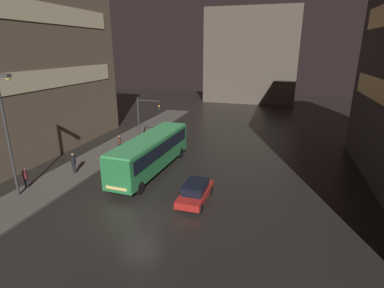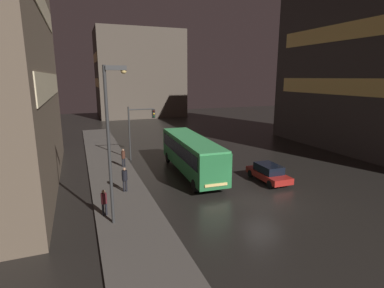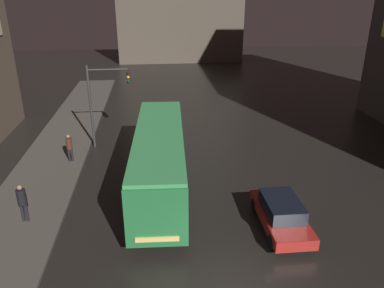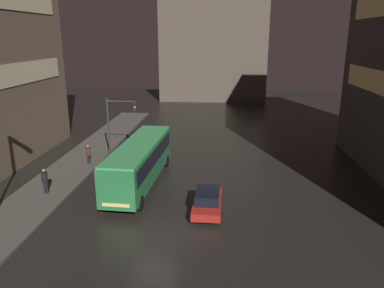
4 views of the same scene
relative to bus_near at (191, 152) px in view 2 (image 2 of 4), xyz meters
name	(u,v)px [view 2 (image 2 of 4)]	position (x,y,z in m)	size (l,w,h in m)	color
ground_plane	(262,202)	(2.38, -7.56, -2.03)	(120.00, 120.00, 0.00)	black
sidewalk_left	(113,173)	(-6.62, 2.44, -1.95)	(4.00, 48.00, 0.15)	#47423D
building_right_block	(383,59)	(23.10, 0.65, 8.41)	(10.07, 24.76, 20.88)	#383333
building_far_backdrop	(139,74)	(4.17, 43.04, 7.07)	(18.07, 12.00, 18.19)	#4C4238
bus_near	(191,152)	(0.00, 0.00, 0.00)	(3.04, 11.50, 3.29)	#236B38
car_taxi	(268,173)	(5.26, -4.12, -1.29)	(1.84, 4.28, 1.44)	maroon
pedestrian_near	(125,177)	(-6.25, -2.58, -0.76)	(0.55, 0.55, 1.84)	black
pedestrian_mid	(104,201)	(-8.03, -6.10, -0.91)	(0.48, 0.48, 1.65)	black
pedestrian_far	(123,156)	(-5.41, 3.85, -0.85)	(0.44, 0.44, 1.74)	black
traffic_light_main	(139,124)	(-3.33, 6.46, 1.73)	(2.81, 0.35, 5.56)	#2D2D2D
street_lamp_sidewalk	(112,125)	(-7.44, -7.28, 3.91)	(1.25, 0.36, 8.94)	#2D2D2D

